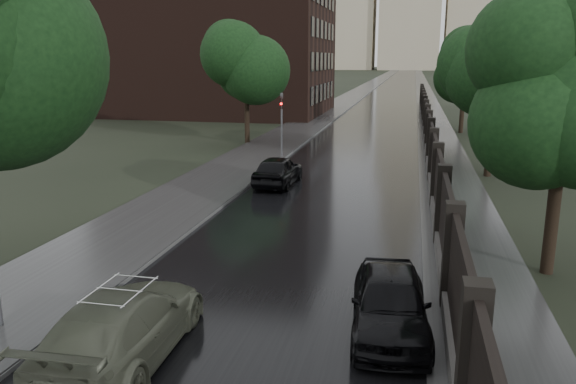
{
  "coord_description": "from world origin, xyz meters",
  "views": [
    {
      "loc": [
        3.47,
        -8.5,
        6.05
      ],
      "look_at": [
        -0.62,
        10.08,
        1.5
      ],
      "focal_mm": 35.0,
      "sensor_mm": 36.0,
      "label": 1
    }
  ],
  "objects": [
    {
      "name": "sidewalk_left",
      "position": [
        -6.0,
        190.0,
        0.08
      ],
      "size": [
        4.0,
        420.0,
        0.16
      ],
      "primitive_type": "cube",
      "color": "#2D2D2D",
      "rests_on": "ground"
    },
    {
      "name": "car_right_near",
      "position": [
        3.2,
        3.38,
        0.72
      ],
      "size": [
        2.01,
        4.34,
        1.44
      ],
      "primitive_type": "imported",
      "rotation": [
        0.0,
        0.0,
        0.07
      ],
      "color": "black",
      "rests_on": "ground"
    },
    {
      "name": "hatchback_left",
      "position": [
        -2.76,
        17.54,
        0.73
      ],
      "size": [
        1.88,
        4.36,
        1.47
      ],
      "primitive_type": "imported",
      "rotation": [
        0.0,
        0.0,
        3.11
      ],
      "color": "black",
      "rests_on": "ground"
    },
    {
      "name": "tree_right_b",
      "position": [
        7.5,
        22.0,
        4.95
      ],
      "size": [
        4.08,
        4.08,
        7.01
      ],
      "color": "black",
      "rests_on": "ground"
    },
    {
      "name": "tree_right_a",
      "position": [
        7.5,
        8.0,
        4.95
      ],
      "size": [
        4.08,
        4.08,
        7.01
      ],
      "color": "black",
      "rests_on": "ground"
    },
    {
      "name": "tree_left_far",
      "position": [
        -8.0,
        30.0,
        5.24
      ],
      "size": [
        4.25,
        4.25,
        7.39
      ],
      "color": "black",
      "rests_on": "ground"
    },
    {
      "name": "volga_sedan",
      "position": [
        -2.07,
        0.99,
        0.75
      ],
      "size": [
        2.3,
        5.22,
        1.49
      ],
      "primitive_type": "imported",
      "rotation": [
        0.0,
        0.0,
        3.18
      ],
      "color": "#4C5040",
      "rests_on": "ground"
    },
    {
      "name": "fence_right",
      "position": [
        4.6,
        32.01,
        1.01
      ],
      "size": [
        0.45,
        75.72,
        2.7
      ],
      "color": "#383533",
      "rests_on": "ground"
    },
    {
      "name": "tree_right_c",
      "position": [
        7.5,
        40.0,
        4.95
      ],
      "size": [
        4.08,
        4.08,
        7.01
      ],
      "color": "black",
      "rests_on": "ground"
    },
    {
      "name": "verge_right",
      "position": [
        5.5,
        190.0,
        0.04
      ],
      "size": [
        3.0,
        420.0,
        0.08
      ],
      "primitive_type": "cube",
      "color": "#2D2D2D",
      "rests_on": "ground"
    },
    {
      "name": "brick_building",
      "position": [
        -18.0,
        52.0,
        10.0
      ],
      "size": [
        24.0,
        18.0,
        20.0
      ],
      "primitive_type": "cube",
      "color": "black",
      "rests_on": "ground"
    },
    {
      "name": "traffic_light",
      "position": [
        -4.3,
        24.99,
        2.4
      ],
      "size": [
        0.16,
        0.32,
        4.0
      ],
      "color": "#59595E",
      "rests_on": "ground"
    },
    {
      "name": "road",
      "position": [
        0.0,
        190.0,
        0.01
      ],
      "size": [
        8.0,
        420.0,
        0.02
      ],
      "primitive_type": "cube",
      "color": "black",
      "rests_on": "ground"
    }
  ]
}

